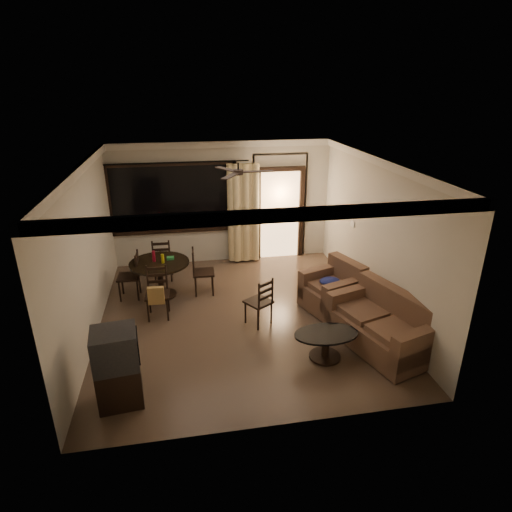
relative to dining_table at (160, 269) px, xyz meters
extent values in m
plane|color=#7F6651|center=(1.44, -1.10, -0.57)|extent=(5.50, 5.50, 0.00)
plane|color=beige|center=(1.44, 1.65, 0.83)|extent=(5.00, 0.00, 5.00)
plane|color=beige|center=(1.44, -3.85, 0.83)|extent=(5.00, 0.00, 5.00)
plane|color=beige|center=(-1.06, -1.10, 0.83)|extent=(0.00, 5.50, 5.50)
plane|color=beige|center=(3.94, -1.10, 0.83)|extent=(0.00, 5.50, 5.50)
plane|color=white|center=(1.44, -1.10, 2.23)|extent=(5.50, 5.50, 0.00)
cube|color=black|center=(0.34, 1.62, 1.00)|extent=(2.70, 0.04, 1.45)
cylinder|color=black|center=(0.44, 1.53, 1.81)|extent=(3.20, 0.03, 0.03)
cube|color=#FFC684|center=(2.79, 1.61, 0.48)|extent=(0.91, 0.03, 2.08)
cube|color=white|center=(3.92, -0.05, 0.73)|extent=(0.02, 0.18, 0.12)
cylinder|color=black|center=(1.44, -1.10, 2.17)|extent=(0.03, 0.03, 0.12)
cylinder|color=black|center=(1.44, -1.10, 2.08)|extent=(0.16, 0.16, 0.08)
cylinder|color=black|center=(0.00, 0.00, 0.13)|extent=(1.16, 1.16, 0.04)
cylinder|color=black|center=(0.00, 0.00, -0.22)|extent=(0.12, 0.12, 0.68)
cylinder|color=black|center=(0.00, 0.00, -0.56)|extent=(0.58, 0.58, 0.03)
cylinder|color=maroon|center=(-0.10, 0.05, 0.26)|extent=(0.06, 0.06, 0.22)
cylinder|color=#AE9C12|center=(0.07, -0.05, 0.24)|extent=(0.06, 0.06, 0.18)
cube|color=#27833D|center=(0.22, 0.11, 0.18)|extent=(0.14, 0.10, 0.05)
cube|color=black|center=(-0.61, 0.03, -0.12)|extent=(0.43, 0.43, 0.04)
cube|color=black|center=(0.85, -0.03, -0.12)|extent=(0.43, 0.43, 0.04)
cube|color=black|center=(-0.03, -0.85, -0.12)|extent=(0.43, 0.43, 0.04)
cube|color=tan|center=(-0.04, -1.08, -0.02)|extent=(0.28, 0.09, 0.32)
cube|color=black|center=(0.03, 0.80, -0.12)|extent=(0.43, 0.43, 0.04)
cube|color=black|center=(-0.46, -3.04, -0.29)|extent=(0.62, 0.58, 0.57)
cube|color=black|center=(-0.46, -3.04, 0.26)|extent=(0.62, 0.58, 0.51)
cube|color=black|center=(-0.17, -3.01, 0.26)|extent=(0.07, 0.41, 0.35)
cube|color=#482E21|center=(3.49, -2.46, -0.34)|extent=(1.38, 1.90, 0.43)
cube|color=#482E21|center=(3.82, -2.36, 0.01)|extent=(0.71, 1.69, 0.69)
cube|color=#482E21|center=(3.71, -3.19, -0.13)|extent=(0.92, 0.45, 0.53)
cube|color=#482E21|center=(3.26, -1.74, -0.13)|extent=(0.92, 0.45, 0.53)
cube|color=#482E21|center=(3.44, -2.48, -0.09)|extent=(1.06, 1.62, 0.13)
cube|color=#482E21|center=(3.15, -1.13, -0.34)|extent=(1.15, 1.15, 0.43)
cube|color=#482E21|center=(3.48, -1.01, 0.01)|extent=(0.50, 0.93, 0.69)
cube|color=#482E21|center=(3.27, -1.47, -0.13)|extent=(0.92, 0.48, 0.53)
cube|color=#482E21|center=(3.03, -0.79, -0.13)|extent=(0.92, 0.48, 0.53)
cube|color=#482E21|center=(3.10, -1.15, -0.09)|extent=(0.83, 0.87, 0.13)
ellipsoid|color=navy|center=(3.10, -1.15, 0.02)|extent=(0.38, 0.32, 0.11)
ellipsoid|color=black|center=(2.55, -2.58, -0.15)|extent=(1.00, 0.60, 0.03)
cylinder|color=black|center=(2.55, -2.58, -0.36)|extent=(0.11, 0.11, 0.40)
cylinder|color=black|center=(2.55, -2.58, -0.56)|extent=(0.49, 0.49, 0.03)
cube|color=black|center=(1.72, -1.40, -0.15)|extent=(0.55, 0.55, 0.04)
camera|label=1|loc=(0.51, -7.90, 3.42)|focal=30.00mm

